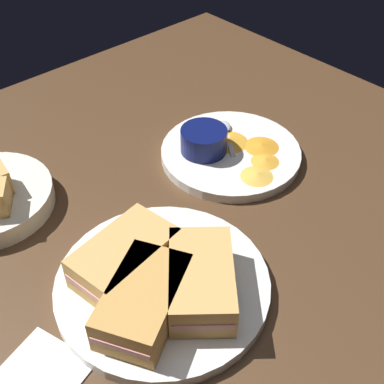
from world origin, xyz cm
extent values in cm
cube|color=#4C331E|center=(0.00, 0.00, -1.50)|extent=(110.00, 110.00, 3.00)
cylinder|color=white|center=(-9.39, -4.38, 0.80)|extent=(27.02, 27.02, 1.60)
cube|color=tan|center=(-11.70, 0.21, 4.00)|extent=(14.00, 9.47, 4.80)
cube|color=#DB938E|center=(-11.70, 0.21, 4.00)|extent=(14.16, 8.91, 0.80)
cube|color=tan|center=(-13.98, -6.68, 4.00)|extent=(15.05, 12.91, 4.80)
cube|color=#DB938E|center=(-13.98, -6.68, 4.00)|extent=(14.99, 12.50, 0.80)
cube|color=tan|center=(-7.09, -8.96, 4.00)|extent=(14.28, 14.79, 4.80)
cube|color=#DB938E|center=(-7.09, -8.96, 4.00)|extent=(14.00, 14.58, 0.80)
cylinder|color=#0C144C|center=(-7.55, -10.17, 3.52)|extent=(7.08, 7.08, 3.85)
cylinder|color=black|center=(-7.55, -10.17, 5.05)|extent=(5.81, 5.81, 0.60)
cube|color=silver|center=(-11.55, -1.23, 1.85)|extent=(2.98, 5.35, 0.40)
ellipsoid|color=silver|center=(-9.30, -6.25, 2.00)|extent=(3.32, 3.82, 0.80)
cylinder|color=white|center=(16.44, 8.87, 0.80)|extent=(23.03, 23.03, 1.60)
cylinder|color=#0C144C|center=(12.99, 11.75, 3.57)|extent=(7.58, 7.58, 3.95)
cylinder|color=olive|center=(12.99, 11.75, 5.15)|extent=(6.22, 6.22, 0.60)
cube|color=silver|center=(16.84, 9.45, 1.85)|extent=(3.81, 4.96, 0.40)
ellipsoid|color=silver|center=(20.00, 13.95, 2.00)|extent=(3.64, 3.88, 0.80)
cone|color=gold|center=(18.15, 2.93, 1.90)|extent=(4.58, 4.58, 0.60)
cone|color=gold|center=(17.68, 10.48, 1.90)|extent=(7.57, 7.57, 0.60)
cone|color=orange|center=(20.69, 5.93, 1.90)|extent=(6.44, 6.44, 0.60)
cone|color=gold|center=(14.42, 1.32, 1.90)|extent=(7.16, 7.16, 0.60)
cube|color=white|center=(-27.97, -4.69, 0.20)|extent=(13.15, 11.82, 0.40)
camera|label=1|loc=(-33.92, -36.64, 52.29)|focal=47.92mm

